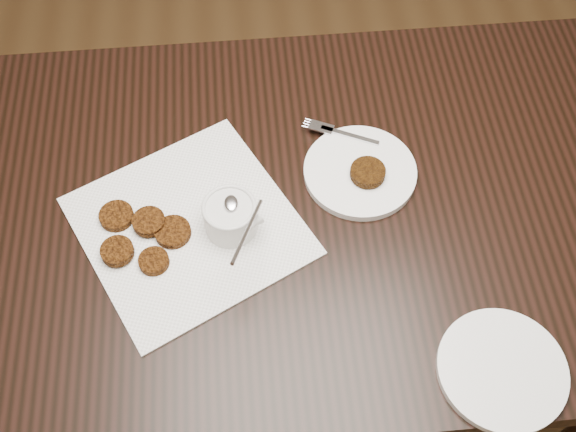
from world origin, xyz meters
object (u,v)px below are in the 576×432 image
object	(u,v)px
plate_with_patty	(360,169)
plate_empty	(502,370)
napkin	(189,226)
sauce_ramekin	(229,206)
table	(300,297)

from	to	relation	value
plate_with_patty	plate_empty	xyz separation A→B (m)	(0.16, -0.38, -0.01)
napkin	plate_empty	size ratio (longest dim) A/B	1.74
sauce_ramekin	plate_with_patty	bearing A→B (deg)	21.40
table	plate_empty	world-z (taller)	plate_empty
sauce_ramekin	plate_empty	size ratio (longest dim) A/B	0.64
napkin	plate_empty	xyz separation A→B (m)	(0.46, -0.30, 0.00)
table	sauce_ramekin	distance (m)	0.46
plate_with_patty	plate_empty	size ratio (longest dim) A/B	1.03
table	plate_empty	size ratio (longest dim) A/B	6.53
sauce_ramekin	plate_with_patty	distance (m)	0.26
table	plate_with_patty	bearing A→B (deg)	26.16
napkin	plate_empty	world-z (taller)	plate_empty
table	sauce_ramekin	world-z (taller)	sauce_ramekin
plate_empty	sauce_ramekin	bearing A→B (deg)	143.50
plate_with_patty	plate_empty	distance (m)	0.41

